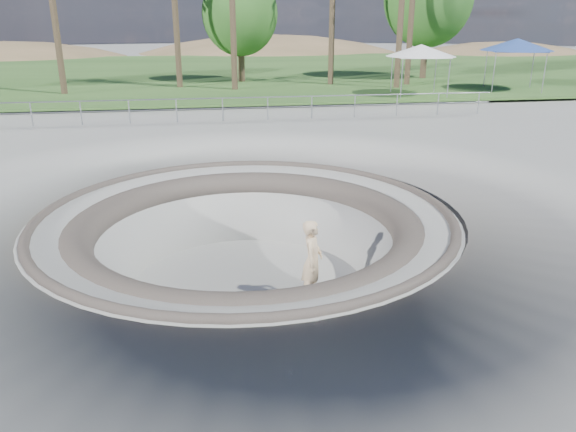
# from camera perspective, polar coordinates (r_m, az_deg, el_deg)

# --- Properties ---
(ground) EXTENTS (180.00, 180.00, 0.00)m
(ground) POSITION_cam_1_polar(r_m,az_deg,el_deg) (13.81, -4.35, 0.09)
(ground) COLOR gray
(ground) RESTS_ON ground
(skate_bowl) EXTENTS (14.00, 14.00, 4.10)m
(skate_bowl) POSITION_cam_1_polar(r_m,az_deg,el_deg) (14.54, -4.16, -6.71)
(skate_bowl) COLOR gray
(skate_bowl) RESTS_ON ground
(grass_strip) EXTENTS (180.00, 36.00, 0.12)m
(grass_strip) POSITION_cam_1_polar(r_m,az_deg,el_deg) (47.19, -7.85, 14.33)
(grass_strip) COLOR #305522
(grass_strip) RESTS_ON ground
(distant_hills) EXTENTS (103.20, 45.00, 28.60)m
(distant_hills) POSITION_cam_1_polar(r_m,az_deg,el_deg) (71.26, -4.95, 10.41)
(distant_hills) COLOR brown
(distant_hills) RESTS_ON ground
(safety_railing) EXTENTS (25.00, 0.06, 1.03)m
(safety_railing) POSITION_cam_1_polar(r_m,az_deg,el_deg) (25.30, -6.66, 10.74)
(safety_railing) COLOR gray
(safety_railing) RESTS_ON ground
(skateboard) EXTENTS (0.84, 0.25, 0.09)m
(skateboard) POSITION_cam_1_polar(r_m,az_deg,el_deg) (13.69, 2.42, -8.46)
(skateboard) COLOR #95623B
(skateboard) RESTS_ON ground
(skater) EXTENTS (0.71, 0.85, 2.01)m
(skater) POSITION_cam_1_polar(r_m,az_deg,el_deg) (13.24, 2.48, -4.56)
(skater) COLOR beige
(skater) RESTS_ON skateboard
(canopy_white) EXTENTS (5.43, 5.43, 2.76)m
(canopy_white) POSITION_cam_1_polar(r_m,az_deg,el_deg) (33.37, 13.37, 16.02)
(canopy_white) COLOR gray
(canopy_white) RESTS_ON ground
(canopy_blue) EXTENTS (5.66, 5.66, 3.00)m
(canopy_blue) POSITION_cam_1_polar(r_m,az_deg,el_deg) (37.34, 22.25, 15.81)
(canopy_blue) COLOR gray
(canopy_blue) RESTS_ON ground
(bushy_tree_mid) EXTENTS (4.99, 4.54, 7.20)m
(bushy_tree_mid) POSITION_cam_1_polar(r_m,az_deg,el_deg) (39.29, -4.89, 19.79)
(bushy_tree_mid) COLOR brown
(bushy_tree_mid) RESTS_ON ground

